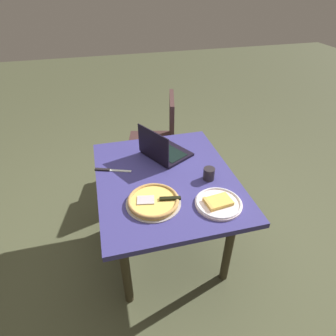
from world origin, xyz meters
TOP-DOWN VIEW (x-y plane):
  - ground_plane at (0.00, 0.00)m, footprint 12.00×12.00m
  - dining_table at (0.00, 0.00)m, footprint 1.03×0.86m
  - laptop at (0.24, -0.04)m, footprint 0.38×0.37m
  - pizza_plate at (-0.32, -0.22)m, footprint 0.26×0.26m
  - pizza_tray at (-0.22, 0.13)m, footprint 0.31×0.31m
  - table_knife at (0.16, 0.34)m, footprint 0.10×0.23m
  - drink_cup at (-0.08, -0.25)m, footprint 0.07×0.07m
  - chair_near at (0.86, -0.15)m, footprint 0.51×0.51m

SIDE VIEW (x-z plane):
  - ground_plane at x=0.00m, z-range 0.00..0.00m
  - chair_near at x=0.86m, z-range 0.06..0.94m
  - dining_table at x=0.00m, z-range 0.26..0.96m
  - table_knife at x=0.16m, z-range 0.70..0.71m
  - pizza_plate at x=-0.32m, z-range 0.70..0.73m
  - pizza_tray at x=-0.22m, z-range 0.70..0.74m
  - drink_cup at x=-0.08m, z-range 0.70..0.78m
  - laptop at x=0.24m, z-range 0.63..0.86m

